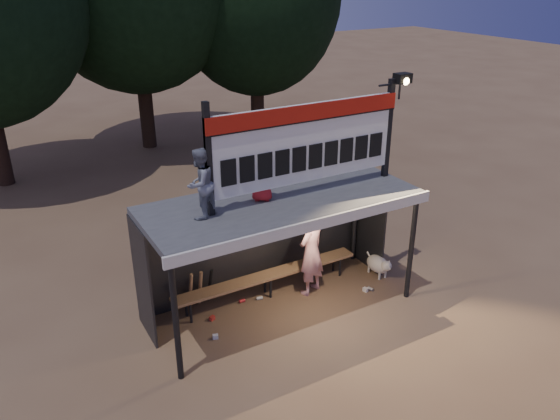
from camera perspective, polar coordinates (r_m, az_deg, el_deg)
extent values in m
plane|color=brown|center=(10.84, 0.14, -10.19)|extent=(80.00, 80.00, 0.00)
imported|color=white|center=(10.88, 3.29, -4.30)|extent=(0.81, 0.69, 1.87)
imported|color=slate|center=(8.87, -8.37, 2.73)|extent=(0.72, 0.68, 1.18)
imported|color=#B31B20|center=(9.50, -1.92, 3.69)|extent=(0.55, 0.49, 0.95)
cube|color=#3F3F42|center=(9.74, 0.15, 0.86)|extent=(5.00, 2.00, 0.12)
cube|color=silver|center=(8.97, 3.41, -1.62)|extent=(5.10, 0.06, 0.20)
cylinder|color=black|center=(8.74, -10.83, -11.36)|extent=(0.10, 0.10, 2.20)
cylinder|color=black|center=(10.92, 13.56, -3.91)|extent=(0.10, 0.10, 2.20)
cylinder|color=black|center=(10.21, -14.28, -6.08)|extent=(0.10, 0.10, 2.20)
cylinder|color=black|center=(12.13, 7.87, -0.49)|extent=(0.10, 0.10, 2.20)
cube|color=black|center=(11.03, -2.46, -2.90)|extent=(5.00, 0.04, 2.20)
cube|color=black|center=(9.85, -14.17, -7.25)|extent=(0.04, 1.00, 2.20)
cube|color=black|center=(11.91, 9.41, -1.09)|extent=(0.04, 1.00, 2.20)
cylinder|color=black|center=(10.59, -2.55, 2.17)|extent=(5.00, 0.06, 0.06)
cube|color=black|center=(8.82, -7.49, 5.15)|extent=(0.10, 0.10, 1.90)
cube|color=black|center=(10.71, 11.23, 8.30)|extent=(0.10, 0.10, 1.90)
cube|color=silver|center=(9.64, 2.75, 6.97)|extent=(3.80, 0.08, 1.40)
cube|color=#A5150B|center=(9.44, 2.98, 10.14)|extent=(3.80, 0.04, 0.28)
cube|color=black|center=(9.48, 2.98, 9.25)|extent=(3.80, 0.02, 0.03)
cube|color=black|center=(8.98, -5.40, 3.91)|extent=(0.27, 0.03, 0.45)
cube|color=black|center=(9.12, -3.46, 4.28)|extent=(0.27, 0.03, 0.45)
cube|color=black|center=(9.26, -1.57, 4.64)|extent=(0.27, 0.03, 0.45)
cube|color=black|center=(9.42, 0.25, 4.99)|extent=(0.27, 0.03, 0.45)
cube|color=black|center=(9.59, 2.02, 5.32)|extent=(0.27, 0.03, 0.45)
cube|color=black|center=(9.76, 3.73, 5.63)|extent=(0.27, 0.03, 0.45)
cube|color=black|center=(9.94, 5.38, 5.93)|extent=(0.27, 0.03, 0.45)
cube|color=black|center=(10.14, 6.96, 6.21)|extent=(0.27, 0.03, 0.45)
cube|color=black|center=(10.33, 8.49, 6.48)|extent=(0.27, 0.03, 0.45)
cube|color=black|center=(10.54, 9.96, 6.73)|extent=(0.27, 0.03, 0.45)
cylinder|color=black|center=(10.48, 11.40, 12.74)|extent=(0.50, 0.04, 0.04)
cylinder|color=black|center=(10.67, 12.38, 12.03)|extent=(0.04, 0.04, 0.30)
cube|color=black|center=(10.59, 12.68, 13.30)|extent=(0.30, 0.22, 0.18)
sphere|color=#FFD88C|center=(10.53, 12.99, 12.99)|extent=(0.14, 0.14, 0.14)
cube|color=olive|center=(11.00, -1.30, -6.84)|extent=(4.00, 0.35, 0.06)
cylinder|color=black|center=(10.45, -9.31, -10.50)|extent=(0.05, 0.05, 0.45)
cylinder|color=black|center=(10.64, -9.79, -9.84)|extent=(0.05, 0.05, 0.45)
cylinder|color=black|center=(11.03, -0.99, -8.13)|extent=(0.05, 0.05, 0.45)
cylinder|color=black|center=(11.20, -1.59, -7.55)|extent=(0.05, 0.05, 0.45)
cylinder|color=black|center=(11.82, 6.28, -5.89)|extent=(0.05, 0.05, 0.45)
cylinder|color=black|center=(11.98, 5.61, -5.40)|extent=(0.05, 0.05, 0.45)
cylinder|color=black|center=(20.41, -13.99, 12.10)|extent=(0.50, 0.50, 4.18)
cylinder|color=black|center=(21.02, -2.40, 12.19)|extent=(0.50, 0.50, 3.52)
ellipsoid|color=beige|center=(11.94, 10.16, -5.57)|extent=(0.36, 0.58, 0.36)
sphere|color=beige|center=(11.71, 11.06, -5.76)|extent=(0.22, 0.22, 0.22)
cone|color=beige|center=(11.66, 11.36, -6.05)|extent=(0.10, 0.10, 0.10)
cone|color=beige|center=(11.62, 10.97, -5.44)|extent=(0.06, 0.06, 0.07)
cone|color=beige|center=(11.68, 11.35, -5.31)|extent=(0.06, 0.06, 0.07)
cylinder|color=beige|center=(11.86, 10.34, -6.79)|extent=(0.05, 0.05, 0.18)
cylinder|color=beige|center=(11.96, 10.94, -6.58)|extent=(0.05, 0.05, 0.18)
cylinder|color=beige|center=(12.10, 9.26, -6.05)|extent=(0.05, 0.05, 0.18)
cylinder|color=silver|center=(12.19, 9.85, -5.85)|extent=(0.05, 0.05, 0.18)
cylinder|color=white|center=(12.10, 9.29, -4.68)|extent=(0.04, 0.16, 0.14)
cylinder|color=#8B6240|center=(10.69, -9.33, -8.31)|extent=(0.08, 0.27, 0.84)
cylinder|color=#9B6F48|center=(10.75, -8.33, -8.05)|extent=(0.08, 0.30, 0.83)
cylinder|color=black|center=(10.81, -7.34, -7.78)|extent=(0.07, 0.32, 0.83)
cube|color=#AB251D|center=(10.56, -7.11, -11.15)|extent=(0.12, 0.11, 0.08)
cylinder|color=#AEAEB3|center=(11.50, 9.44, -8.13)|extent=(0.09, 0.13, 0.07)
cube|color=silver|center=(11.44, 8.91, -8.23)|extent=(0.09, 0.11, 0.08)
cylinder|color=red|center=(11.00, -4.00, -9.45)|extent=(0.12, 0.07, 0.07)
cube|color=silver|center=(10.10, -6.76, -13.00)|extent=(0.12, 0.10, 0.08)
cylinder|color=beige|center=(11.07, -2.15, -9.18)|extent=(0.13, 0.09, 0.07)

